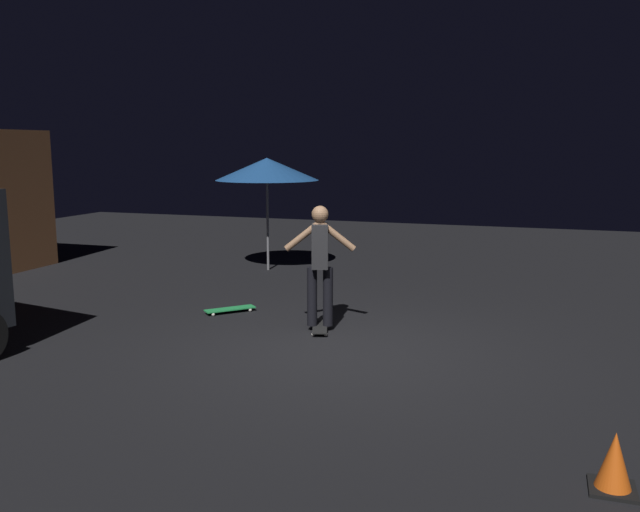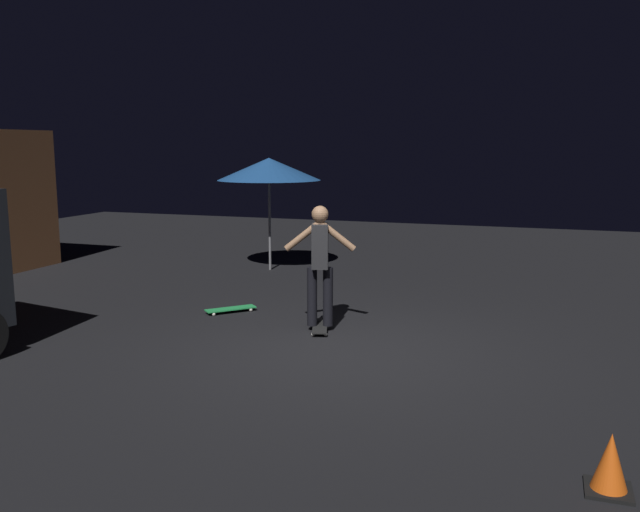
# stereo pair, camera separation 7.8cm
# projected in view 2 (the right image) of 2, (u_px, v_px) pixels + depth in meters

# --- Properties ---
(ground_plane) EXTENTS (28.00, 28.00, 0.00)m
(ground_plane) POSITION_uv_depth(u_px,v_px,m) (341.00, 351.00, 8.38)
(ground_plane) COLOR black
(patio_umbrella) EXTENTS (2.10, 2.10, 2.30)m
(patio_umbrella) POSITION_uv_depth(u_px,v_px,m) (269.00, 169.00, 13.50)
(patio_umbrella) COLOR slate
(patio_umbrella) RESTS_ON ground_plane
(skateboard_ridden) EXTENTS (0.80, 0.43, 0.07)m
(skateboard_ridden) POSITION_uv_depth(u_px,v_px,m) (320.00, 326.00, 9.30)
(skateboard_ridden) COLOR black
(skateboard_ridden) RESTS_ON ground_plane
(skateboard_spare) EXTENTS (0.70, 0.68, 0.07)m
(skateboard_spare) POSITION_uv_depth(u_px,v_px,m) (231.00, 309.00, 10.29)
(skateboard_spare) COLOR green
(skateboard_spare) RESTS_ON ground_plane
(skater) EXTENTS (0.43, 0.96, 1.67)m
(skater) POSITION_uv_depth(u_px,v_px,m) (320.00, 257.00, 9.14)
(skater) COLOR black
(skater) RESTS_ON skateboard_ridden
(traffic_cone) EXTENTS (0.34, 0.34, 0.46)m
(traffic_cone) POSITION_uv_depth(u_px,v_px,m) (610.00, 465.00, 4.93)
(traffic_cone) COLOR black
(traffic_cone) RESTS_ON ground_plane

